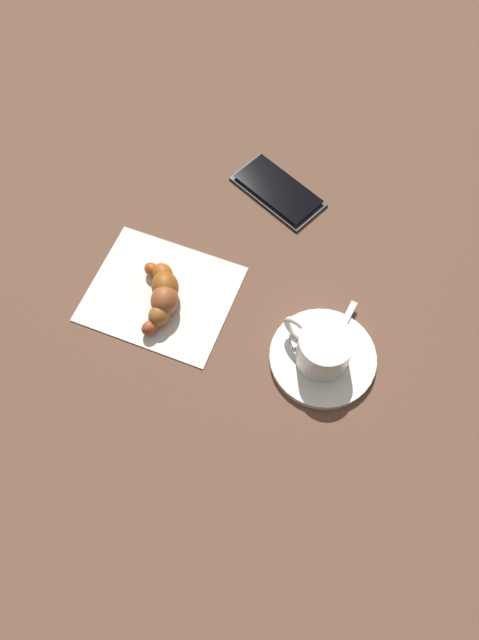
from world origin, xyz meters
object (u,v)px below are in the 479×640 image
Objects in this scene: saucer at (323,358)px; sugar_packet at (314,338)px; cell_phone at (278,190)px; espresso_cup at (323,348)px; napkin at (161,293)px; croissant at (162,294)px; teaspoon at (331,349)px.

saucer is 0.03m from sugar_packet.
cell_phone is at bearing -92.34° from sugar_packet.
espresso_cup is 0.50× the size of napkin.
croissant is 0.25m from cell_phone.
espresso_cup is 0.82× the size of teaspoon.
sugar_packet is 0.21m from croissant.
sugar_packet is 0.61× the size of croissant.
saucer is 0.23m from croissant.
sugar_packet is (-0.02, 0.02, 0.01)m from saucer.
napkin is (-0.24, -0.04, -0.00)m from saucer.
croissant is at bearing -36.41° from napkin.
croissant is at bearing -166.14° from teaspoon.
sugar_packet reaches higher than napkin.
saucer is 2.23× the size of sugar_packet.
croissant is (0.01, -0.01, 0.02)m from napkin.
napkin is 1.28× the size of cell_phone.
croissant reaches higher than sugar_packet.
cell_phone is at bearing 79.45° from napkin.
espresso_cup is 0.23m from croissant.
espresso_cup is at bearing -112.84° from teaspoon.
napkin is (-0.22, -0.05, -0.01)m from sugar_packet.
napkin is at bearing -172.14° from espresso_cup.
croissant is at bearing -27.90° from sugar_packet.
espresso_cup reaches higher than croissant.
saucer is 0.71× the size of napkin.
espresso_cup is at bearing 7.86° from napkin.
croissant is at bearing -169.72° from espresso_cup.
saucer is at bearing 49.18° from espresso_cup.
espresso_cup is 0.29m from cell_phone.
napkin is at bearing -30.74° from sugar_packet.
saucer is at bearing -107.13° from teaspoon.
espresso_cup is at bearing 92.78° from sugar_packet.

